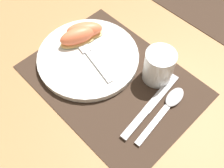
% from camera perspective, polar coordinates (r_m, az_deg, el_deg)
% --- Properties ---
extents(ground_plane, '(3.00, 3.00, 0.00)m').
position_cam_1_polar(ground_plane, '(0.67, 0.16, 0.78)').
color(ground_plane, '#A37547').
extents(placemat, '(0.43, 0.32, 0.00)m').
position_cam_1_polar(placemat, '(0.67, 0.16, 0.88)').
color(placemat, '#38281E').
rests_on(placemat, ground_plane).
extents(plate, '(0.27, 0.27, 0.02)m').
position_cam_1_polar(plate, '(0.70, -5.36, 5.75)').
color(plate, white).
rests_on(plate, placemat).
extents(juice_glass, '(0.07, 0.07, 0.09)m').
position_cam_1_polar(juice_glass, '(0.65, 10.06, 3.56)').
color(juice_glass, silver).
rests_on(juice_glass, placemat).
extents(knife, '(0.04, 0.22, 0.01)m').
position_cam_1_polar(knife, '(0.63, 8.23, -4.92)').
color(knife, '#BCBCC1').
rests_on(knife, placemat).
extents(spoon, '(0.04, 0.19, 0.01)m').
position_cam_1_polar(spoon, '(0.64, 12.30, -4.32)').
color(spoon, '#BCBCC1').
rests_on(spoon, placemat).
extents(fork, '(0.18, 0.06, 0.00)m').
position_cam_1_polar(fork, '(0.70, -5.07, 6.60)').
color(fork, '#BCBCC1').
rests_on(fork, plate).
extents(citrus_wedge_0, '(0.10, 0.11, 0.04)m').
position_cam_1_polar(citrus_wedge_0, '(0.73, -5.99, 11.46)').
color(citrus_wedge_0, '#F4DB84').
rests_on(citrus_wedge_0, plate).
extents(citrus_wedge_1, '(0.08, 0.11, 0.04)m').
position_cam_1_polar(citrus_wedge_1, '(0.72, -7.48, 10.15)').
color(citrus_wedge_1, '#F4DB84').
rests_on(citrus_wedge_1, plate).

